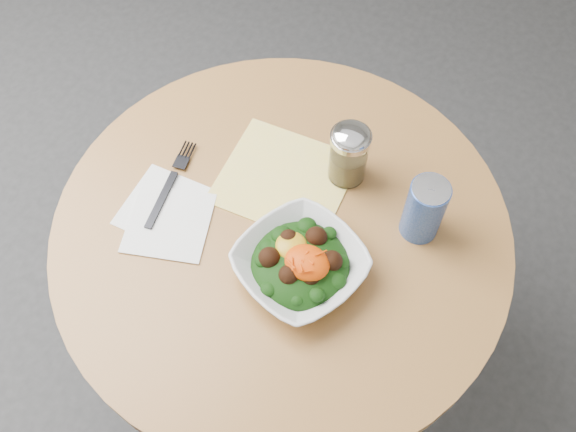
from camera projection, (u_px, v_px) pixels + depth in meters
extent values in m
plane|color=#2C2C2F|center=(284.00, 353.00, 1.90)|extent=(6.00, 6.00, 0.00)
cylinder|color=black|center=(284.00, 351.00, 1.88)|extent=(0.52, 0.52, 0.03)
cylinder|color=black|center=(283.00, 306.00, 1.59)|extent=(0.10, 0.10, 0.71)
cylinder|color=#B88342|center=(281.00, 232.00, 1.27)|extent=(0.90, 0.90, 0.04)
cube|color=yellow|center=(284.00, 179.00, 1.31)|extent=(0.26, 0.24, 0.00)
cube|color=white|center=(165.00, 207.00, 1.27)|extent=(0.16, 0.16, 0.00)
cube|color=white|center=(169.00, 223.00, 1.25)|extent=(0.20, 0.20, 0.00)
imported|color=silver|center=(300.00, 265.00, 1.18)|extent=(0.29, 0.29, 0.06)
ellipsoid|color=black|center=(300.00, 265.00, 1.18)|extent=(0.18, 0.18, 0.06)
ellipsoid|color=#BD8A12|center=(291.00, 245.00, 1.17)|extent=(0.06, 0.06, 0.02)
ellipsoid|color=#F25305|center=(307.00, 263.00, 1.14)|extent=(0.08, 0.07, 0.04)
cube|color=black|center=(162.00, 200.00, 1.28)|extent=(0.04, 0.14, 0.00)
cube|color=black|center=(184.00, 156.00, 1.33)|extent=(0.04, 0.08, 0.00)
cylinder|color=silver|center=(348.00, 157.00, 1.26)|extent=(0.08, 0.08, 0.11)
cylinder|color=olive|center=(347.00, 165.00, 1.28)|extent=(0.06, 0.06, 0.06)
cylinder|color=silver|center=(351.00, 138.00, 1.21)|extent=(0.08, 0.08, 0.01)
ellipsoid|color=silver|center=(351.00, 136.00, 1.20)|extent=(0.08, 0.08, 0.03)
cylinder|color=navy|center=(424.00, 210.00, 1.19)|extent=(0.07, 0.07, 0.14)
cylinder|color=silver|center=(432.00, 189.00, 1.13)|extent=(0.07, 0.07, 0.00)
cube|color=silver|center=(432.00, 184.00, 1.13)|extent=(0.02, 0.03, 0.00)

